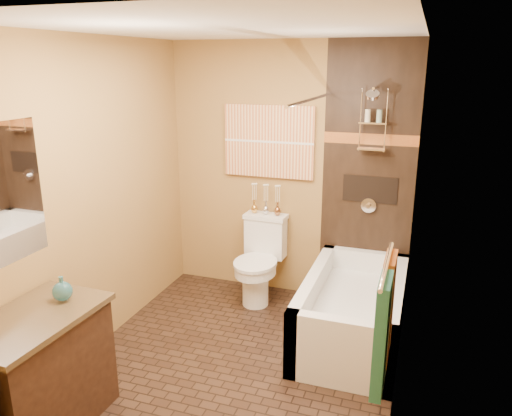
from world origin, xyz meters
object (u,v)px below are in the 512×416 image
at_px(toilet, 260,260).
at_px(vanity, 38,373).
at_px(sunset_painting, 269,142).
at_px(bathtub, 353,315).

relative_size(toilet, vanity, 0.90).
bearing_deg(sunset_painting, vanity, -106.53).
xyz_separation_m(bathtub, vanity, (-1.72, -1.75, 0.18)).
bearing_deg(bathtub, sunset_painting, 143.79).
distance_m(sunset_painting, bathtub, 1.81).
bearing_deg(toilet, vanity, -106.45).
bearing_deg(vanity, sunset_painting, 75.59).
bearing_deg(sunset_painting, bathtub, -36.21).
bearing_deg(bathtub, vanity, -134.58).
distance_m(bathtub, toilet, 1.11).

